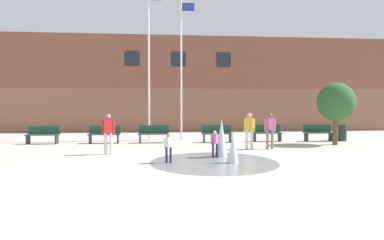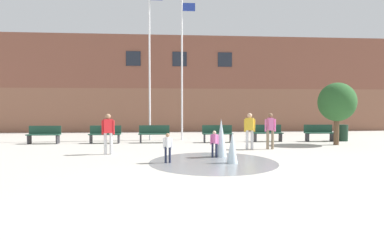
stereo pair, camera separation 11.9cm
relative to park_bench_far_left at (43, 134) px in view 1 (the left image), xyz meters
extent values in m
plane|color=#B2ADA3|center=(7.15, -10.64, -0.48)|extent=(100.00, 100.00, 0.00)
cube|color=brown|center=(7.15, 10.34, 1.19)|extent=(36.00, 6.00, 3.33)
cube|color=brown|center=(7.15, 10.34, 4.89)|extent=(36.00, 6.00, 4.07)
cube|color=#1E232D|center=(3.65, 7.32, 5.09)|extent=(1.10, 0.06, 1.10)
cube|color=#1E232D|center=(7.15, 7.32, 5.09)|extent=(1.10, 0.06, 1.10)
cube|color=#1E232D|center=(10.65, 7.32, 5.09)|extent=(1.10, 0.06, 1.10)
cylinder|color=gray|center=(7.85, -5.81, -0.48)|extent=(4.29, 4.29, 0.01)
cone|color=silver|center=(8.46, -6.07, 0.03)|extent=(0.36, 0.36, 1.03)
cone|color=silver|center=(8.31, -4.78, 0.23)|extent=(0.43, 0.43, 1.42)
cube|color=#28282D|center=(-0.70, -0.06, -0.26)|extent=(0.06, 0.40, 0.44)
cube|color=#28282D|center=(0.70, -0.06, -0.26)|extent=(0.06, 0.40, 0.44)
cube|color=#1E4233|center=(0.00, -0.06, -0.01)|extent=(1.60, 0.44, 0.05)
cube|color=#1E4233|center=(0.00, 0.14, 0.22)|extent=(1.60, 0.04, 0.42)
cube|color=#28282D|center=(2.36, -0.07, -0.26)|extent=(0.06, 0.40, 0.44)
cube|color=#28282D|center=(3.76, -0.07, -0.26)|extent=(0.06, 0.40, 0.44)
cube|color=#1E4233|center=(3.06, -0.07, -0.01)|extent=(1.60, 0.44, 0.05)
cube|color=#1E4233|center=(3.06, 0.13, 0.22)|extent=(1.60, 0.04, 0.42)
cube|color=#28282D|center=(4.89, -0.02, -0.26)|extent=(0.06, 0.40, 0.44)
cube|color=#28282D|center=(6.29, -0.02, -0.26)|extent=(0.06, 0.40, 0.44)
cube|color=#1E4233|center=(5.59, -0.02, -0.01)|extent=(1.60, 0.44, 0.05)
cube|color=#1E4233|center=(5.59, 0.18, 0.22)|extent=(1.60, 0.04, 0.42)
cube|color=#28282D|center=(8.22, -0.13, -0.26)|extent=(0.06, 0.40, 0.44)
cube|color=#28282D|center=(9.62, -0.13, -0.26)|extent=(0.06, 0.40, 0.44)
cube|color=#1E4233|center=(8.92, -0.13, -0.01)|extent=(1.60, 0.44, 0.05)
cube|color=#1E4233|center=(8.92, 0.07, 0.22)|extent=(1.60, 0.04, 0.42)
cube|color=#28282D|center=(11.00, 0.10, -0.26)|extent=(0.06, 0.40, 0.44)
cube|color=#28282D|center=(12.40, 0.10, -0.26)|extent=(0.06, 0.40, 0.44)
cube|color=#1E4233|center=(11.70, 0.10, -0.01)|extent=(1.60, 0.44, 0.05)
cube|color=#1E4233|center=(11.70, 0.30, 0.22)|extent=(1.60, 0.04, 0.42)
cube|color=#28282D|center=(13.84, -0.03, -0.26)|extent=(0.06, 0.40, 0.44)
cube|color=#28282D|center=(15.24, -0.03, -0.26)|extent=(0.06, 0.40, 0.44)
cube|color=#1E4233|center=(14.54, -0.03, -0.01)|extent=(1.60, 0.44, 0.05)
cube|color=#1E4233|center=(14.54, 0.17, 0.22)|extent=(1.60, 0.04, 0.42)
cylinder|color=#1E233D|center=(6.28, -5.88, -0.22)|extent=(0.07, 0.07, 0.52)
cylinder|color=#1E233D|center=(6.41, -5.88, -0.22)|extent=(0.07, 0.07, 0.52)
cube|color=white|center=(6.34, -5.88, 0.21)|extent=(0.20, 0.24, 0.33)
sphere|color=#997051|center=(6.34, -5.88, 0.44)|extent=(0.13, 0.13, 0.13)
cylinder|color=white|center=(6.21, -5.88, 0.17)|extent=(0.05, 0.05, 0.34)
cylinder|color=white|center=(6.47, -5.88, 0.17)|extent=(0.05, 0.05, 0.34)
cylinder|color=#1E233D|center=(7.97, -4.93, -0.22)|extent=(0.07, 0.07, 0.52)
cylinder|color=#1E233D|center=(8.10, -4.93, -0.22)|extent=(0.07, 0.07, 0.52)
cube|color=pink|center=(8.03, -4.93, 0.21)|extent=(0.23, 0.24, 0.33)
sphere|color=beige|center=(8.03, -4.93, 0.44)|extent=(0.13, 0.13, 0.13)
cylinder|color=pink|center=(7.90, -4.93, 0.17)|extent=(0.05, 0.05, 0.34)
cylinder|color=pink|center=(8.16, -4.93, 0.17)|extent=(0.05, 0.05, 0.34)
cylinder|color=silver|center=(9.79, -2.85, -0.06)|extent=(0.12, 0.12, 0.84)
cylinder|color=silver|center=(10.01, -2.85, -0.06)|extent=(0.12, 0.12, 0.84)
cube|color=gold|center=(9.90, -2.85, 0.63)|extent=(0.39, 0.32, 0.54)
sphere|color=tan|center=(9.90, -2.85, 1.01)|extent=(0.21, 0.21, 0.21)
cylinder|color=gold|center=(9.69, -2.85, 0.58)|extent=(0.08, 0.08, 0.55)
cylinder|color=gold|center=(10.11, -2.85, 0.58)|extent=(0.08, 0.08, 0.55)
cylinder|color=silver|center=(3.90, -3.87, -0.06)|extent=(0.12, 0.12, 0.84)
cylinder|color=silver|center=(4.12, -3.87, -0.06)|extent=(0.12, 0.12, 0.84)
cube|color=red|center=(4.01, -3.87, 0.63)|extent=(0.39, 0.32, 0.54)
sphere|color=#997051|center=(4.01, -3.87, 1.01)|extent=(0.21, 0.21, 0.21)
cylinder|color=red|center=(3.80, -3.87, 0.58)|extent=(0.08, 0.08, 0.55)
cylinder|color=red|center=(4.22, -3.87, 0.58)|extent=(0.08, 0.08, 0.55)
cylinder|color=#89755B|center=(10.71, -2.86, -0.06)|extent=(0.12, 0.12, 0.84)
cylinder|color=#89755B|center=(10.93, -2.86, -0.06)|extent=(0.12, 0.12, 0.84)
cube|color=pink|center=(10.82, -2.86, 0.63)|extent=(0.21, 0.35, 0.54)
sphere|color=brown|center=(10.82, -2.86, 1.01)|extent=(0.21, 0.21, 0.21)
cylinder|color=pink|center=(10.61, -2.86, 0.58)|extent=(0.08, 0.08, 0.55)
cylinder|color=pink|center=(11.03, -2.86, 0.58)|extent=(0.08, 0.08, 0.55)
cylinder|color=silver|center=(5.27, 1.38, 3.87)|extent=(0.10, 0.10, 8.71)
cylinder|color=silver|center=(7.10, 1.38, 3.60)|extent=(0.10, 0.10, 8.15)
cube|color=#233893|center=(7.50, 1.38, 7.05)|extent=(0.70, 0.02, 0.45)
cylinder|color=#193323|center=(15.93, 0.14, -0.03)|extent=(0.56, 0.56, 0.90)
cylinder|color=brown|center=(14.59, -1.57, 0.11)|extent=(0.25, 0.25, 1.17)
ellipsoid|color=#285628|center=(14.59, -1.57, 1.64)|extent=(1.78, 1.78, 1.89)
camera|label=1|loc=(6.32, -15.70, 1.32)|focal=28.00mm
camera|label=2|loc=(6.44, -15.71, 1.32)|focal=28.00mm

